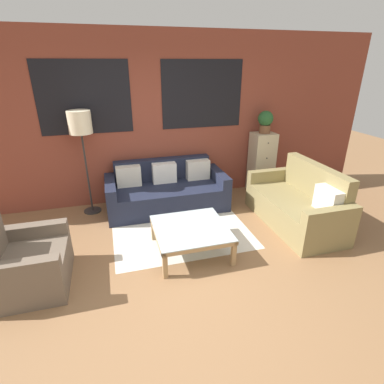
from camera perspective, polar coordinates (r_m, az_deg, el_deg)
ground_plane at (r=3.58m, az=-1.40°, el=-16.61°), size 16.00×16.00×0.00m
wall_back_brick at (r=5.21m, az=-8.49°, el=13.36°), size 8.40×0.09×2.80m
rug at (r=4.55m, az=-2.37°, el=-6.86°), size 1.96×1.68×0.00m
couch_dark at (r=5.10m, az=-4.87°, el=0.12°), size 1.98×0.88×0.78m
settee_vintage at (r=4.82m, az=19.52°, el=-2.39°), size 0.80×1.67×0.92m
armchair_corner at (r=3.82m, az=-29.25°, el=-11.93°), size 0.80×0.89×0.84m
coffee_table at (r=3.88m, az=-0.25°, el=-7.40°), size 0.92×0.92×0.36m
floor_lamp at (r=4.87m, az=-20.49°, el=11.51°), size 0.34×0.34×1.65m
drawer_cabinet at (r=5.82m, az=13.07°, el=5.47°), size 0.41×0.37×1.12m
potted_plant at (r=5.64m, az=13.80°, el=13.01°), size 0.27×0.27×0.40m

